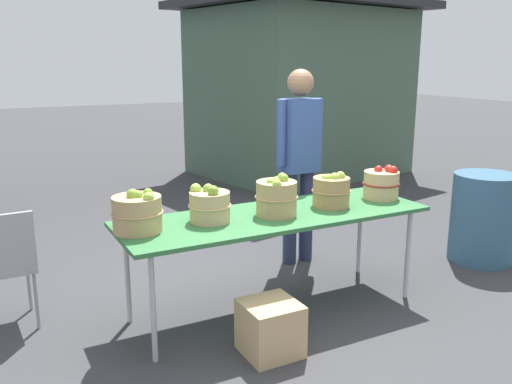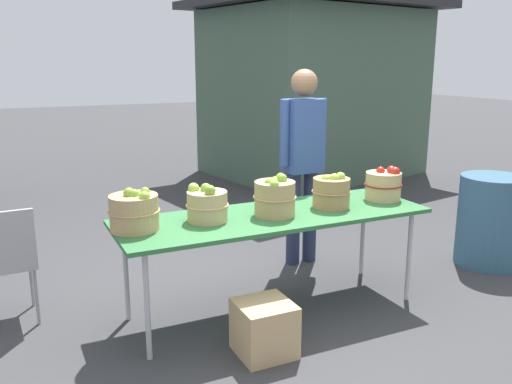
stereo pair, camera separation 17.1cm
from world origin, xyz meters
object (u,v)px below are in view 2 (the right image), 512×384
apple_basket_green_0 (134,211)px  apple_basket_red_0 (384,185)px  apple_basket_green_1 (207,205)px  apple_basket_green_2 (275,197)px  apple_basket_green_3 (332,192)px  trash_barrel (490,221)px  vendor_adult (303,152)px  folding_chair (5,257)px  market_table (274,219)px  produce_crate (264,328)px

apple_basket_green_0 → apple_basket_red_0: bearing=-1.5°
apple_basket_green_1 → apple_basket_green_2: apple_basket_green_2 is taller
apple_basket_green_3 → trash_barrel: apple_basket_green_3 is taller
apple_basket_green_1 → vendor_adult: (1.19, 0.73, 0.17)m
apple_basket_green_0 → trash_barrel: 3.26m
apple_basket_green_2 → apple_basket_red_0: bearing=2.0°
apple_basket_green_2 → trash_barrel: 2.28m
apple_basket_green_3 → apple_basket_green_1: bearing=176.4°
apple_basket_red_0 → apple_basket_green_0: bearing=178.5°
vendor_adult → trash_barrel: (1.54, -0.78, -0.63)m
apple_basket_green_3 → folding_chair: size_ratio=0.35×
apple_basket_green_0 → apple_basket_green_3: bearing=-2.8°
apple_basket_red_0 → trash_barrel: 1.32m
apple_basket_green_3 → apple_basket_red_0: bearing=2.3°
apple_basket_green_0 → apple_basket_red_0: (1.99, -0.05, -0.01)m
market_table → produce_crate: 0.84m
vendor_adult → apple_basket_green_0: bearing=21.4°
market_table → trash_barrel: (2.23, 0.00, -0.30)m
apple_basket_green_0 → apple_basket_green_2: (0.99, -0.09, 0.01)m
market_table → produce_crate: (-0.34, -0.55, -0.54)m
apple_basket_green_0 → produce_crate: (0.66, -0.60, -0.70)m
market_table → apple_basket_red_0: 1.00m
apple_basket_green_2 → trash_barrel: apple_basket_green_2 is taller
vendor_adult → apple_basket_green_3: bearing=73.6°
apple_basket_green_0 → folding_chair: (-0.80, 0.54, -0.37)m
apple_basket_red_0 → trash_barrel: (1.24, -0.01, -0.46)m
apple_basket_red_0 → apple_basket_green_3: bearing=-177.7°
apple_basket_red_0 → folding_chair: (-2.79, 0.59, -0.36)m
produce_crate → apple_basket_green_3: bearing=32.8°
apple_basket_green_1 → market_table: bearing=-5.5°
apple_basket_green_0 → apple_basket_green_1: (0.50, -0.01, -0.01)m
apple_basket_green_3 → folding_chair: bearing=165.1°
apple_basket_green_0 → market_table: bearing=-3.2°
folding_chair → produce_crate: bearing=139.4°
folding_chair → trash_barrel: folding_chair is taller
apple_basket_green_0 → vendor_adult: vendor_adult is taller
market_table → trash_barrel: 2.25m
market_table → apple_basket_red_0: size_ratio=7.63×
market_table → produce_crate: market_table is taller
apple_basket_green_1 → produce_crate: (0.15, -0.59, -0.69)m
apple_basket_red_0 → apple_basket_green_2: bearing=-178.0°
market_table → apple_basket_green_2: bearing=-100.4°
apple_basket_green_0 → apple_basket_green_3: 1.49m
produce_crate → folding_chair: bearing=142.0°
produce_crate → market_table: bearing=58.0°
apple_basket_green_2 → trash_barrel: size_ratio=0.38×
market_table → apple_basket_green_3: apple_basket_green_3 is taller
apple_basket_green_2 → produce_crate: apple_basket_green_2 is taller
apple_basket_green_1 → vendor_adult: size_ratio=0.17×
apple_basket_green_3 → produce_crate: apple_basket_green_3 is taller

